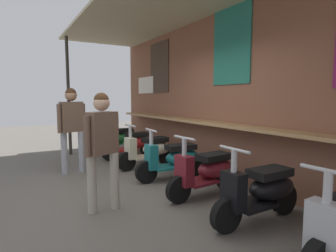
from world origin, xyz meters
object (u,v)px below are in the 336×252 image
(scooter_cream, at_px, (150,150))
(shopper_browsing, at_px, (102,140))
(scooter_teal, at_px, (175,159))
(scooter_maroon, at_px, (208,171))
(scooter_red, at_px, (133,143))
(scooter_black, at_px, (262,191))
(shopper_with_handbag, at_px, (73,121))
(scooter_green, at_px, (119,138))

(scooter_cream, bearing_deg, shopper_browsing, 44.14)
(scooter_teal, distance_m, scooter_maroon, 0.98)
(scooter_red, xyz_separation_m, shopper_browsing, (2.73, -1.59, 0.58))
(shopper_browsing, bearing_deg, scooter_black, 28.93)
(scooter_cream, distance_m, scooter_maroon, 2.00)
(scooter_red, xyz_separation_m, shopper_with_handbag, (0.59, -1.54, 0.66))
(scooter_red, distance_m, scooter_black, 4.04)
(scooter_red, relative_size, scooter_cream, 1.00)
(scooter_green, xyz_separation_m, scooter_black, (5.01, 0.00, 0.00))
(scooter_black, bearing_deg, scooter_cream, -89.44)
(shopper_browsing, bearing_deg, scooter_maroon, 59.08)
(scooter_maroon, height_order, shopper_browsing, shopper_browsing)
(scooter_green, height_order, scooter_red, same)
(scooter_teal, bearing_deg, scooter_maroon, 94.12)
(scooter_cream, distance_m, shopper_browsing, 2.42)
(scooter_maroon, distance_m, scooter_black, 1.05)
(scooter_red, height_order, scooter_black, same)
(scooter_teal, relative_size, shopper_with_handbag, 0.82)
(scooter_red, relative_size, scooter_maroon, 1.00)
(scooter_teal, distance_m, shopper_browsing, 1.84)
(scooter_black, bearing_deg, scooter_red, -89.44)
(scooter_green, distance_m, shopper_with_handbag, 2.30)
(scooter_teal, xyz_separation_m, shopper_browsing, (0.72, -1.59, 0.58))
(scooter_red, bearing_deg, scooter_black, 92.36)
(shopper_with_handbag, bearing_deg, scooter_teal, -146.40)
(scooter_green, height_order, scooter_cream, same)
(scooter_cream, height_order, shopper_browsing, shopper_browsing)
(scooter_black, relative_size, shopper_browsing, 0.88)
(scooter_cream, xyz_separation_m, scooter_teal, (1.02, -0.00, 0.00))
(scooter_cream, bearing_deg, shopper_with_handbag, -17.86)
(scooter_cream, xyz_separation_m, shopper_browsing, (1.74, -1.59, 0.58))
(scooter_cream, bearing_deg, scooter_red, -93.42)
(scooter_cream, bearing_deg, scooter_maroon, 86.58)
(scooter_teal, height_order, shopper_with_handbag, shopper_with_handbag)
(scooter_green, distance_m, scooter_cream, 1.96)
(scooter_teal, xyz_separation_m, scooter_black, (2.03, 0.00, 0.00))
(scooter_green, height_order, scooter_teal, same)
(scooter_red, height_order, shopper_browsing, shopper_browsing)
(scooter_maroon, bearing_deg, scooter_green, -94.50)
(scooter_maroon, relative_size, shopper_with_handbag, 0.82)
(scooter_green, distance_m, scooter_red, 0.97)
(scooter_red, relative_size, scooter_teal, 1.00)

